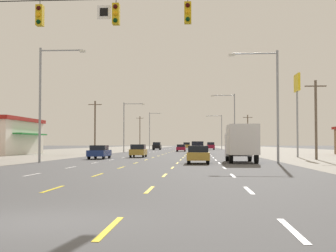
% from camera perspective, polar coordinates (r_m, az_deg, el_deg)
% --- Properties ---
extents(ground_plane, '(572.00, 572.00, 0.00)m').
position_cam_1_polar(ground_plane, '(75.62, 1.04, -3.41)').
color(ground_plane, '#4C4C4F').
extents(lot_apron_left, '(28.00, 440.00, 0.01)m').
position_cam_1_polar(lot_apron_left, '(80.64, -16.84, -3.23)').
color(lot_apron_left, gray).
rests_on(lot_apron_left, ground).
extents(lot_apron_right, '(28.00, 440.00, 0.01)m').
position_cam_1_polar(lot_apron_right, '(78.48, 19.43, -3.23)').
color(lot_apron_right, gray).
rests_on(lot_apron_right, ground).
extents(lane_markings, '(10.64, 227.60, 0.01)m').
position_cam_1_polar(lane_markings, '(114.09, 1.93, -2.98)').
color(lane_markings, white).
rests_on(lane_markings, ground).
extents(signal_span_wire, '(27.17, 0.53, 9.21)m').
position_cam_1_polar(signal_span_wire, '(20.59, -6.25, 7.84)').
color(signal_span_wire, brown).
rests_on(signal_span_wire, ground).
extents(sedan_inner_right_nearest, '(1.80, 4.50, 1.46)m').
position_cam_1_polar(sedan_inner_right_nearest, '(38.25, 3.72, -3.49)').
color(sedan_inner_right_nearest, '#B28C33').
rests_on(sedan_inner_right_nearest, ground).
extents(box_truck_far_right_near, '(2.40, 7.20, 3.23)m').
position_cam_1_polar(box_truck_far_right_near, '(40.88, 8.95, -1.87)').
color(box_truck_far_right_near, silver).
rests_on(box_truck_far_right_near, ground).
extents(sedan_far_left_mid, '(1.80, 4.50, 1.46)m').
position_cam_1_polar(sedan_far_left_mid, '(50.19, -8.40, -3.15)').
color(sedan_far_left_mid, navy).
rests_on(sedan_far_left_mid, ground).
extents(hatchback_inner_left_midfar, '(1.72, 3.90, 1.54)m').
position_cam_1_polar(hatchback_inner_left_midfar, '(55.39, -3.66, -3.05)').
color(hatchback_inner_left_midfar, '#B28C33').
rests_on(hatchback_inner_left_midfar, ground).
extents(suv_inner_right_far, '(1.98, 4.90, 1.98)m').
position_cam_1_polar(suv_inner_right_far, '(73.34, 3.64, -2.64)').
color(suv_inner_right_far, '#4C196B').
rests_on(suv_inner_right_far, ground).
extents(sedan_center_turn_farther, '(1.80, 4.50, 1.46)m').
position_cam_1_polar(sedan_center_turn_farther, '(94.47, 1.61, -2.70)').
color(sedan_center_turn_farther, maroon).
rests_on(sedan_center_turn_farther, ground).
extents(suv_far_left_farthest, '(1.98, 4.90, 1.98)m').
position_cam_1_polar(suv_far_left_farthest, '(118.91, -1.37, -2.46)').
color(suv_far_left_farthest, black).
rests_on(suv_far_left_farthest, ground).
extents(suv_far_right_distant_a, '(1.98, 4.90, 1.98)m').
position_cam_1_polar(suv_far_right_distant_a, '(121.85, 5.25, -2.44)').
color(suv_far_right_distant_a, maroon).
rests_on(suv_far_right_distant_a, ground).
extents(suv_center_turn_distant_b, '(1.98, 4.90, 1.98)m').
position_cam_1_polar(suv_center_turn_distant_b, '(136.95, 2.31, -2.42)').
color(suv_center_turn_distant_b, '#B28C33').
rests_on(suv_center_turn_distant_b, ground).
extents(pole_sign_right_row_1, '(0.24, 2.66, 10.04)m').
position_cam_1_polar(pole_sign_right_row_1, '(58.42, 15.53, 4.04)').
color(pole_sign_right_row_1, gray).
rests_on(pole_sign_right_row_1, ground).
extents(streetlight_left_row_0, '(4.09, 0.26, 9.96)m').
position_cam_1_polar(streetlight_left_row_0, '(41.65, -14.88, 3.57)').
color(streetlight_left_row_0, gray).
rests_on(streetlight_left_row_0, ground).
extents(streetlight_right_row_0, '(4.17, 0.26, 9.48)m').
position_cam_1_polar(streetlight_right_row_0, '(39.96, 12.67, 3.44)').
color(streetlight_right_row_0, gray).
rests_on(streetlight_right_row_0, ground).
extents(streetlight_left_row_1, '(3.97, 0.26, 9.22)m').
position_cam_1_polar(streetlight_left_row_1, '(86.08, -5.16, 0.32)').
color(streetlight_left_row_1, gray).
rests_on(streetlight_left_row_1, ground).
extents(streetlight_right_row_1, '(4.38, 0.26, 10.69)m').
position_cam_1_polar(streetlight_right_row_1, '(85.33, 7.87, 0.89)').
color(streetlight_right_row_1, gray).
rests_on(streetlight_right_row_1, ground).
extents(streetlight_left_row_2, '(3.46, 0.26, 10.43)m').
position_cam_1_polar(streetlight_left_row_2, '(131.42, -2.15, -0.29)').
color(streetlight_left_row_2, gray).
rests_on(streetlight_left_row_2, ground).
extents(streetlight_right_row_2, '(4.47, 0.26, 9.65)m').
position_cam_1_polar(streetlight_right_row_2, '(130.89, 6.39, -0.40)').
color(streetlight_right_row_2, gray).
rests_on(streetlight_right_row_2, ground).
extents(utility_pole_right_row_0, '(2.20, 0.26, 8.14)m').
position_cam_1_polar(utility_pole_right_row_0, '(49.99, 17.67, 0.94)').
color(utility_pole_right_row_0, brown).
rests_on(utility_pole_right_row_0, ground).
extents(utility_pole_left_row_1, '(2.20, 0.26, 8.63)m').
position_cam_1_polar(utility_pole_left_row_1, '(77.01, -8.94, -0.00)').
color(utility_pole_left_row_1, brown).
rests_on(utility_pole_left_row_1, ground).
extents(utility_pole_right_row_2, '(2.20, 0.26, 8.42)m').
position_cam_1_polar(utility_pole_right_row_2, '(111.56, 9.74, -0.71)').
color(utility_pole_right_row_2, brown).
rests_on(utility_pole_right_row_2, ground).
extents(utility_pole_left_row_3, '(2.20, 0.26, 9.93)m').
position_cam_1_polar(utility_pole_left_row_3, '(141.01, -3.46, -0.73)').
color(utility_pole_left_row_3, brown).
rests_on(utility_pole_left_row_3, ground).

